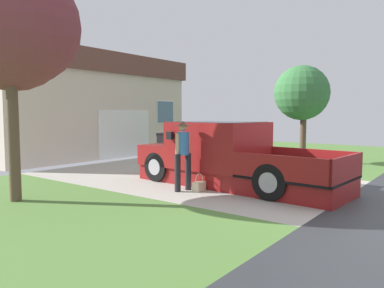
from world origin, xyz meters
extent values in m
cube|color=#B2ADA0|center=(0.00, 4.50, -0.03)|extent=(5.20, 9.00, 0.06)
cube|color=#548039|center=(8.60, 4.50, -0.03)|extent=(12.00, 9.00, 0.06)
cube|color=maroon|center=(-0.26, 2.58, 0.21)|extent=(2.04, 5.63, 0.42)
cube|color=maroon|center=(-0.22, 3.18, 1.03)|extent=(1.98, 2.34, 1.22)
cube|color=#1E2833|center=(-0.22, 3.18, 1.39)|extent=(1.75, 2.14, 0.51)
cube|color=maroon|center=(-0.12, 4.81, 0.70)|extent=(1.91, 1.17, 0.56)
cube|color=black|center=(-0.36, 0.94, 0.45)|extent=(1.99, 2.36, 0.06)
cube|color=maroon|center=(-1.25, 1.00, 0.71)|extent=(0.20, 2.25, 0.58)
cube|color=maroon|center=(0.54, 0.89, 0.71)|extent=(0.20, 2.25, 0.58)
cube|color=maroon|center=(-0.43, -0.15, 0.71)|extent=(1.85, 0.17, 0.58)
cube|color=black|center=(-1.20, 4.02, 1.30)|extent=(0.11, 0.19, 0.20)
cylinder|color=black|center=(-0.93, 4.70, 0.40)|extent=(0.31, 0.81, 0.80)
cylinder|color=#9E9EA3|center=(-0.93, 4.70, 0.40)|extent=(0.31, 0.46, 0.44)
cylinder|color=black|center=(0.66, 4.61, 0.40)|extent=(0.31, 0.81, 0.80)
cylinder|color=#9E9EA3|center=(0.66, 4.61, 0.40)|extent=(0.31, 0.46, 0.44)
cylinder|color=black|center=(-1.14, 1.22, 0.40)|extent=(0.31, 0.81, 0.80)
cylinder|color=#9E9EA3|center=(-1.14, 1.22, 0.40)|extent=(0.31, 0.46, 0.44)
cylinder|color=black|center=(0.45, 1.12, 0.40)|extent=(0.31, 0.81, 0.80)
cylinder|color=#9E9EA3|center=(0.45, 1.12, 0.40)|extent=(0.31, 0.46, 0.44)
cylinder|color=black|center=(-1.67, 3.37, 0.45)|extent=(0.15, 0.15, 0.90)
cylinder|color=black|center=(-1.35, 3.30, 0.45)|extent=(0.15, 0.15, 0.90)
cylinder|color=#3870B2|center=(-1.51, 3.34, 1.15)|extent=(0.29, 0.29, 0.55)
cylinder|color=tan|center=(-1.68, 3.37, 1.08)|extent=(0.09, 0.09, 0.63)
cylinder|color=tan|center=(-1.34, 3.30, 1.08)|extent=(0.09, 0.09, 0.63)
sphere|color=tan|center=(-1.51, 3.34, 1.54)|extent=(0.19, 0.19, 0.19)
cylinder|color=brown|center=(-1.51, 3.34, 1.58)|extent=(0.42, 0.42, 0.01)
cone|color=brown|center=(-1.51, 3.34, 1.64)|extent=(0.20, 0.20, 0.11)
cube|color=beige|center=(-1.31, 3.00, 0.11)|extent=(0.33, 0.19, 0.23)
torus|color=beige|center=(-1.31, 3.00, 0.28)|extent=(0.30, 0.02, 0.30)
cube|color=beige|center=(1.82, 13.02, 1.76)|extent=(9.01, 6.64, 3.53)
cube|color=brown|center=(1.82, 13.02, 3.96)|extent=(9.37, 6.91, 0.86)
cube|color=white|center=(2.45, 9.67, 1.00)|extent=(2.81, 0.06, 2.01)
cube|color=slate|center=(5.05, 9.67, 1.94)|extent=(1.10, 0.05, 1.00)
cube|color=silver|center=(5.05, 9.69, 1.94)|extent=(1.23, 0.02, 1.12)
cylinder|color=brown|center=(-4.50, 5.53, 1.25)|extent=(0.23, 0.23, 2.49)
sphere|color=brown|center=(-4.28, 5.52, 3.72)|extent=(2.52, 2.52, 2.52)
sphere|color=brown|center=(-4.30, 5.69, 3.71)|extent=(2.48, 2.48, 2.48)
sphere|color=brown|center=(-4.34, 5.79, 3.61)|extent=(2.54, 2.54, 2.54)
cylinder|color=brown|center=(5.23, 2.94, 1.00)|extent=(0.23, 0.23, 2.00)
sphere|color=#38753D|center=(5.14, 2.99, 2.63)|extent=(2.04, 2.04, 2.04)
sphere|color=#38753D|center=(5.26, 3.16, 2.74)|extent=(1.44, 1.44, 1.44)
cube|color=#424247|center=(3.15, 7.90, 0.52)|extent=(0.58, 0.68, 0.87)
cube|color=#2E2E31|center=(3.15, 7.90, 1.01)|extent=(0.60, 0.71, 0.10)
cylinder|color=black|center=(2.93, 7.62, 0.09)|extent=(0.05, 0.18, 0.18)
cylinder|color=black|center=(3.37, 7.62, 0.09)|extent=(0.05, 0.18, 0.18)
camera|label=1|loc=(-8.44, -2.22, 1.86)|focal=34.80mm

